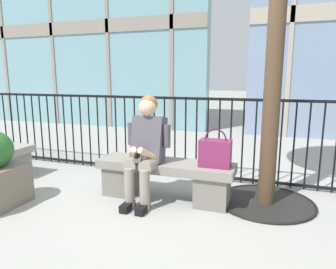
% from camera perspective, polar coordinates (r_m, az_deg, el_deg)
% --- Properties ---
extents(ground_plane, '(60.00, 60.00, 0.00)m').
position_cam_1_polar(ground_plane, '(3.66, -0.53, -11.91)').
color(ground_plane, '#9E9B93').
extents(stone_bench, '(1.60, 0.44, 0.45)m').
position_cam_1_polar(stone_bench, '(3.56, -0.54, -7.87)').
color(stone_bench, gray).
rests_on(stone_bench, ground).
extents(seated_person_with_phone, '(0.52, 0.66, 1.21)m').
position_cam_1_polar(seated_person_with_phone, '(3.41, -4.22, -2.13)').
color(seated_person_with_phone, gray).
rests_on(seated_person_with_phone, ground).
extents(handbag_on_bench, '(0.34, 0.18, 0.42)m').
position_cam_1_polar(handbag_on_bench, '(3.31, 8.89, -3.41)').
color(handbag_on_bench, '#7A234C').
rests_on(handbag_on_bench, stone_bench).
extents(plaza_railing, '(9.16, 0.04, 1.14)m').
position_cam_1_polar(plaza_railing, '(4.26, 3.32, -0.50)').
color(plaza_railing, black).
rests_on(plaza_railing, ground).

